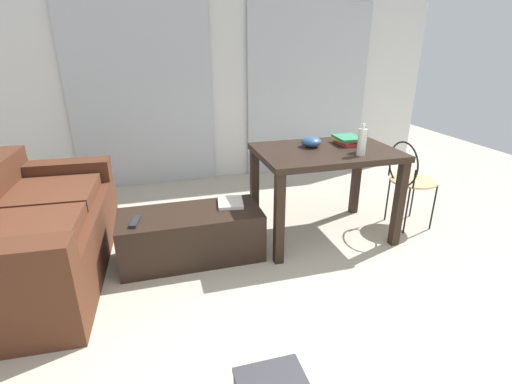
% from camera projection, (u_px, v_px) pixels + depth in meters
% --- Properties ---
extents(ground_plane, '(8.75, 8.75, 0.00)m').
position_uv_depth(ground_plane, '(290.00, 260.00, 2.99)').
color(ground_plane, '#B2A893').
extents(wall_back, '(5.32, 0.10, 2.52)m').
position_uv_depth(wall_back, '(228.00, 75.00, 4.51)').
color(wall_back, silver).
rests_on(wall_back, ground).
extents(curtains, '(3.64, 0.03, 2.09)m').
position_uv_depth(curtains, '(230.00, 94.00, 4.51)').
color(curtains, '#B2B7BC').
rests_on(curtains, ground).
extents(couch, '(0.97, 1.76, 0.79)m').
position_uv_depth(couch, '(31.00, 236.00, 2.70)').
color(couch, '#4C2819').
rests_on(couch, ground).
extents(coffee_table, '(1.10, 0.48, 0.39)m').
position_uv_depth(coffee_table, '(192.00, 235.00, 2.97)').
color(coffee_table, black).
rests_on(coffee_table, ground).
extents(craft_table, '(1.15, 0.79, 0.79)m').
position_uv_depth(craft_table, '(325.00, 163.00, 3.16)').
color(craft_table, black).
rests_on(craft_table, ground).
extents(wire_chair, '(0.41, 0.41, 0.82)m').
position_uv_depth(wire_chair, '(408.00, 175.00, 3.38)').
color(wire_chair, tan).
rests_on(wire_chair, ground).
extents(bottle_near, '(0.07, 0.07, 0.25)m').
position_uv_depth(bottle_near, '(362.00, 142.00, 2.91)').
color(bottle_near, beige).
rests_on(bottle_near, craft_table).
extents(bottle_far, '(0.06, 0.06, 0.21)m').
position_uv_depth(bottle_far, '(363.00, 141.00, 3.02)').
color(bottle_far, '#195B2D').
rests_on(bottle_far, craft_table).
extents(bowl, '(0.17, 0.17, 0.09)m').
position_uv_depth(bowl, '(311.00, 142.00, 3.18)').
color(bowl, '#2D4C7A').
rests_on(bowl, craft_table).
extents(book_stack, '(0.23, 0.25, 0.07)m').
position_uv_depth(book_stack, '(348.00, 140.00, 3.27)').
color(book_stack, red).
rests_on(book_stack, craft_table).
extents(tv_remote_primary, '(0.09, 0.19, 0.02)m').
position_uv_depth(tv_remote_primary, '(135.00, 222.00, 2.73)').
color(tv_remote_primary, '#232326').
rests_on(tv_remote_primary, coffee_table).
extents(magazine, '(0.23, 0.27, 0.03)m').
position_uv_depth(magazine, '(230.00, 202.00, 3.05)').
color(magazine, silver).
rests_on(magazine, coffee_table).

